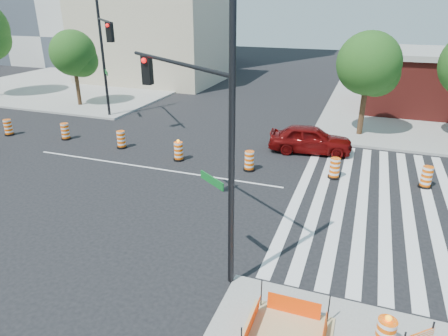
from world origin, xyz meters
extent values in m
plane|color=black|center=(0.00, 0.00, 0.00)|extent=(120.00, 120.00, 0.00)
cube|color=gray|center=(-18.00, 18.00, 0.07)|extent=(22.00, 22.00, 0.15)
cube|color=silver|center=(7.80, 0.00, 0.01)|extent=(0.45, 13.50, 0.01)
cube|color=silver|center=(8.70, 0.00, 0.01)|extent=(0.45, 13.50, 0.01)
cube|color=silver|center=(9.60, 0.00, 0.01)|extent=(0.45, 13.50, 0.01)
cube|color=silver|center=(10.50, 0.00, 0.01)|extent=(0.45, 13.50, 0.01)
cube|color=silver|center=(11.40, 0.00, 0.01)|extent=(0.45, 13.50, 0.01)
cube|color=silver|center=(12.30, 0.00, 0.01)|extent=(0.45, 13.50, 0.01)
cube|color=silver|center=(13.20, 0.00, 0.01)|extent=(0.45, 13.50, 0.01)
cube|color=silver|center=(0.00, 0.00, 0.01)|extent=(14.00, 0.12, 0.01)
cube|color=#FF4205|center=(9.00, -8.10, 0.43)|extent=(1.44, 0.02, 0.55)
cube|color=#FF4205|center=(8.10, -9.00, 0.43)|extent=(0.02, 1.44, 0.55)
cylinder|color=black|center=(8.10, -8.10, 0.60)|extent=(0.04, 0.04, 0.90)
cylinder|color=black|center=(9.90, -8.10, 0.60)|extent=(0.04, 0.04, 0.90)
cube|color=#B7AB8B|center=(-12.00, 22.00, 5.00)|extent=(14.00, 10.00, 10.00)
imported|color=#5C0807|center=(7.37, 5.22, 0.79)|extent=(4.83, 2.43, 1.58)
cylinder|color=black|center=(6.94, -7.31, 4.11)|extent=(0.18, 0.18, 7.92)
cylinder|color=black|center=(4.52, -5.59, 6.29)|extent=(4.91, 3.54, 0.12)
cube|color=black|center=(2.83, -4.39, 5.79)|extent=(0.32, 0.28, 0.99)
sphere|color=#FF0C0C|center=(2.83, -4.57, 6.14)|extent=(0.18, 0.18, 0.18)
cube|color=#0C591E|center=(6.13, -6.74, 3.12)|extent=(0.99, 0.72, 0.25)
cylinder|color=black|center=(-7.95, 7.80, 4.51)|extent=(0.20, 0.20, 8.73)
cylinder|color=black|center=(-5.76, 5.37, 6.91)|extent=(4.47, 4.96, 0.13)
cube|color=black|center=(-4.23, 3.66, 6.37)|extent=(0.35, 0.31, 1.09)
sphere|color=#FF0C0C|center=(-4.23, 3.48, 6.75)|extent=(0.20, 0.20, 0.20)
cube|color=#0C591E|center=(-7.22, 6.99, 3.42)|extent=(0.91, 1.00, 0.27)
cylinder|color=#FF5B05|center=(11.26, -8.59, 0.67)|extent=(0.45, 0.45, 0.90)
sphere|color=#FF990C|center=(11.26, -8.59, 1.19)|extent=(0.15, 0.15, 0.15)
cylinder|color=#382314|center=(-12.12, 9.69, 1.89)|extent=(0.31, 0.31, 3.79)
sphere|color=#184814|center=(-12.12, 9.69, 4.26)|extent=(3.55, 3.55, 3.55)
sphere|color=#184814|center=(-11.63, 9.98, 3.67)|extent=(2.60, 2.60, 2.60)
sphere|color=#184814|center=(-12.51, 9.49, 3.91)|extent=(2.37, 2.37, 2.37)
cylinder|color=#382314|center=(9.90, 9.34, 2.03)|extent=(0.34, 0.34, 4.06)
sphere|color=#184814|center=(9.90, 9.34, 4.57)|extent=(3.81, 3.81, 3.81)
sphere|color=#184814|center=(10.44, 9.66, 3.93)|extent=(2.79, 2.79, 2.79)
sphere|color=#184814|center=(9.47, 9.13, 4.19)|extent=(2.54, 2.54, 2.54)
cylinder|color=black|center=(-11.37, 1.75, 0.05)|extent=(0.60, 0.60, 0.10)
cylinder|color=#FF5B05|center=(-11.37, 1.75, 0.55)|extent=(0.48, 0.48, 0.95)
cylinder|color=black|center=(-7.34, 2.32, 0.05)|extent=(0.60, 0.60, 0.10)
cylinder|color=#FF5B05|center=(-7.34, 2.32, 0.55)|extent=(0.48, 0.48, 0.95)
cylinder|color=black|center=(-3.15, 2.15, 0.05)|extent=(0.60, 0.60, 0.10)
cylinder|color=#FF5B05|center=(-3.15, 2.15, 0.55)|extent=(0.48, 0.48, 0.95)
cylinder|color=black|center=(0.89, 1.51, 0.05)|extent=(0.60, 0.60, 0.10)
cylinder|color=#FF5B05|center=(0.89, 1.51, 0.55)|extent=(0.48, 0.48, 0.95)
sphere|color=#FF990C|center=(0.89, 1.51, 1.10)|extent=(0.16, 0.16, 0.16)
cylinder|color=black|center=(4.90, 1.46, 0.05)|extent=(0.60, 0.60, 0.10)
cylinder|color=#FF5B05|center=(4.90, 1.46, 0.55)|extent=(0.48, 0.48, 0.95)
cylinder|color=black|center=(9.07, 1.95, 0.05)|extent=(0.60, 0.60, 0.10)
cylinder|color=#FF5B05|center=(9.07, 1.95, 0.55)|extent=(0.48, 0.48, 0.95)
cylinder|color=black|center=(13.16, 2.32, 0.05)|extent=(0.60, 0.60, 0.10)
cylinder|color=#FF5B05|center=(13.16, 2.32, 0.55)|extent=(0.48, 0.48, 0.95)
camera|label=1|loc=(10.13, -16.66, 7.98)|focal=32.00mm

